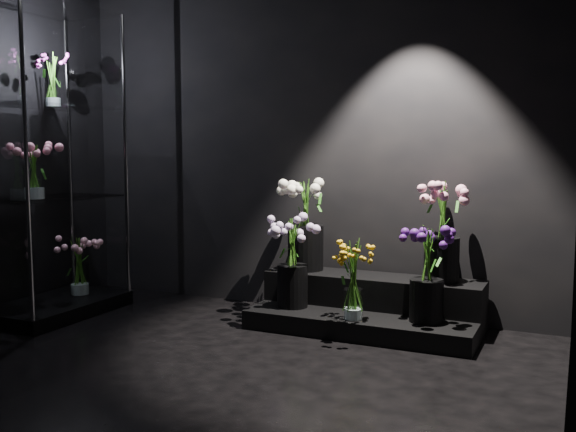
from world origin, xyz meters
The scene contains 12 objects.
floor centered at (0.00, 0.00, 0.00)m, with size 4.00×4.00×0.00m, color black.
wall_back centered at (0.00, 2.00, 1.40)m, with size 4.00×4.00×0.00m, color black.
display_riser centered at (0.66, 1.68, 0.15)m, with size 1.60×0.71×0.36m.
display_case centered at (-1.66, 1.00, 1.17)m, with size 0.64×1.07×2.35m.
bouquet_orange_bells centered at (0.65, 1.35, 0.41)m, with size 0.26×0.26×0.54m.
bouquet_lilac centered at (0.14, 1.50, 0.52)m, with size 0.40×0.40×0.65m.
bouquet_purple centered at (1.12, 1.50, 0.50)m, with size 0.35×0.35×0.66m.
bouquet_cream_roses centered at (0.11, 1.80, 0.77)m, with size 0.54×0.54×0.70m.
bouquet_pink_roses centered at (1.15, 1.79, 0.75)m, with size 0.49×0.49×0.69m.
bouquet_case_pink centered at (-1.64, 0.82, 1.13)m, with size 0.42×0.42×0.40m.
bouquet_case_magenta centered at (-1.72, 1.11, 1.81)m, with size 0.26×0.26×0.40m.
bouquet_case_base_pink centered at (-1.64, 1.25, 0.35)m, with size 0.36×0.36×0.46m.
Camera 1 is at (2.03, -2.68, 1.28)m, focal length 40.00 mm.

